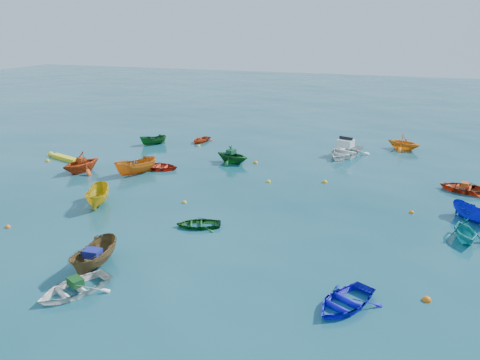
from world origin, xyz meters
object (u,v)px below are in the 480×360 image
(dinghy_white_near, at_px, (75,292))
(dinghy_blue_se, at_px, (344,306))
(motorboat_white, at_px, (345,156))
(kayak_yellow, at_px, (65,160))

(dinghy_white_near, height_order, dinghy_blue_se, same)
(motorboat_white, bearing_deg, dinghy_blue_se, -65.26)
(dinghy_white_near, distance_m, dinghy_blue_se, 11.02)
(kayak_yellow, bearing_deg, dinghy_blue_se, -101.86)
(dinghy_blue_se, bearing_deg, motorboat_white, 124.17)
(dinghy_white_near, bearing_deg, dinghy_blue_se, 38.65)
(dinghy_blue_se, relative_size, motorboat_white, 0.68)
(dinghy_white_near, distance_m, motorboat_white, 26.07)
(dinghy_blue_se, distance_m, motorboat_white, 22.33)
(kayak_yellow, distance_m, motorboat_white, 23.03)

